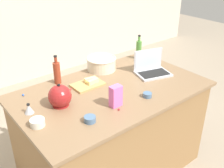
{
  "coord_description": "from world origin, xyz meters",
  "views": [
    {
      "loc": [
        -1.25,
        -1.56,
        2.0
      ],
      "look_at": [
        0.0,
        0.0,
        0.95
      ],
      "focal_mm": 42.71,
      "sensor_mm": 36.0,
      "label": 1
    }
  ],
  "objects_px": {
    "mixing_bowl_large": "(101,63)",
    "bottle_olive": "(139,49)",
    "bottle_soy": "(57,72)",
    "kitchen_timer": "(29,109)",
    "laptop": "(151,69)",
    "butter_stick_right": "(90,79)",
    "candy_bag": "(116,96)",
    "butter_stick_left": "(93,81)",
    "ramekin_wide": "(37,123)",
    "cutting_board": "(88,85)",
    "ramekin_medium": "(147,95)",
    "kettle": "(60,96)",
    "ramekin_small": "(90,119)"
  },
  "relations": [
    {
      "from": "mixing_bowl_large",
      "to": "bottle_olive",
      "type": "distance_m",
      "value": 0.49
    },
    {
      "from": "mixing_bowl_large",
      "to": "bottle_soy",
      "type": "distance_m",
      "value": 0.48
    },
    {
      "from": "mixing_bowl_large",
      "to": "kitchen_timer",
      "type": "bearing_deg",
      "value": -161.96
    },
    {
      "from": "laptop",
      "to": "butter_stick_right",
      "type": "relative_size",
      "value": 3.26
    },
    {
      "from": "candy_bag",
      "to": "butter_stick_left",
      "type": "bearing_deg",
      "value": 80.93
    },
    {
      "from": "ramekin_wide",
      "to": "kitchen_timer",
      "type": "relative_size",
      "value": 1.33
    },
    {
      "from": "bottle_soy",
      "to": "butter_stick_right",
      "type": "bearing_deg",
      "value": -39.1
    },
    {
      "from": "butter_stick_left",
      "to": "candy_bag",
      "type": "xyz_separation_m",
      "value": [
        -0.06,
        -0.39,
        0.05
      ]
    },
    {
      "from": "cutting_board",
      "to": "ramekin_medium",
      "type": "xyz_separation_m",
      "value": [
        0.27,
        -0.47,
        0.01
      ]
    },
    {
      "from": "kettle",
      "to": "ramekin_medium",
      "type": "relative_size",
      "value": 2.94
    },
    {
      "from": "laptop",
      "to": "ramekin_wide",
      "type": "relative_size",
      "value": 3.5
    },
    {
      "from": "bottle_olive",
      "to": "butter_stick_right",
      "type": "distance_m",
      "value": 0.76
    },
    {
      "from": "bottle_soy",
      "to": "ramekin_small",
      "type": "distance_m",
      "value": 0.68
    },
    {
      "from": "kitchen_timer",
      "to": "candy_bag",
      "type": "distance_m",
      "value": 0.65
    },
    {
      "from": "bottle_olive",
      "to": "ramekin_small",
      "type": "bearing_deg",
      "value": -149.46
    },
    {
      "from": "butter_stick_right",
      "to": "butter_stick_left",
      "type": "bearing_deg",
      "value": -94.49
    },
    {
      "from": "laptop",
      "to": "butter_stick_right",
      "type": "distance_m",
      "value": 0.61
    },
    {
      "from": "candy_bag",
      "to": "bottle_soy",
      "type": "bearing_deg",
      "value": 104.57
    },
    {
      "from": "kettle",
      "to": "cutting_board",
      "type": "distance_m",
      "value": 0.38
    },
    {
      "from": "cutting_board",
      "to": "butter_stick_left",
      "type": "height_order",
      "value": "butter_stick_left"
    },
    {
      "from": "cutting_board",
      "to": "ramekin_small",
      "type": "height_order",
      "value": "ramekin_small"
    },
    {
      "from": "ramekin_small",
      "to": "cutting_board",
      "type": "bearing_deg",
      "value": 57.47
    },
    {
      "from": "mixing_bowl_large",
      "to": "kitchen_timer",
      "type": "xyz_separation_m",
      "value": [
        -0.88,
        -0.29,
        -0.03
      ]
    },
    {
      "from": "mixing_bowl_large",
      "to": "ramekin_medium",
      "type": "distance_m",
      "value": 0.67
    },
    {
      "from": "cutting_board",
      "to": "candy_bag",
      "type": "bearing_deg",
      "value": -92.88
    },
    {
      "from": "bottle_soy",
      "to": "candy_bag",
      "type": "xyz_separation_m",
      "value": [
        0.16,
        -0.62,
        -0.02
      ]
    },
    {
      "from": "mixing_bowl_large",
      "to": "candy_bag",
      "type": "distance_m",
      "value": 0.69
    },
    {
      "from": "laptop",
      "to": "ramekin_small",
      "type": "height_order",
      "value": "laptop"
    },
    {
      "from": "laptop",
      "to": "bottle_olive",
      "type": "height_order",
      "value": "bottle_olive"
    },
    {
      "from": "mixing_bowl_large",
      "to": "kettle",
      "type": "distance_m",
      "value": 0.73
    },
    {
      "from": "ramekin_small",
      "to": "ramekin_wide",
      "type": "distance_m",
      "value": 0.36
    },
    {
      "from": "butter_stick_left",
      "to": "ramekin_medium",
      "type": "relative_size",
      "value": 1.52
    },
    {
      "from": "kettle",
      "to": "butter_stick_right",
      "type": "height_order",
      "value": "kettle"
    },
    {
      "from": "ramekin_small",
      "to": "candy_bag",
      "type": "bearing_deg",
      "value": 9.98
    },
    {
      "from": "butter_stick_left",
      "to": "butter_stick_right",
      "type": "height_order",
      "value": "same"
    },
    {
      "from": "bottle_olive",
      "to": "cutting_board",
      "type": "distance_m",
      "value": 0.81
    },
    {
      "from": "laptop",
      "to": "butter_stick_left",
      "type": "bearing_deg",
      "value": 165.4
    },
    {
      "from": "mixing_bowl_large",
      "to": "kettle",
      "type": "xyz_separation_m",
      "value": [
        -0.64,
        -0.34,
        0.01
      ]
    },
    {
      "from": "ramekin_wide",
      "to": "butter_stick_right",
      "type": "bearing_deg",
      "value": 24.79
    },
    {
      "from": "ramekin_medium",
      "to": "candy_bag",
      "type": "xyz_separation_m",
      "value": [
        -0.29,
        0.06,
        0.07
      ]
    },
    {
      "from": "butter_stick_right",
      "to": "kitchen_timer",
      "type": "relative_size",
      "value": 1.43
    },
    {
      "from": "bottle_olive",
      "to": "kettle",
      "type": "height_order",
      "value": "bottle_olive"
    },
    {
      "from": "bottle_olive",
      "to": "ramekin_small",
      "type": "distance_m",
      "value": 1.25
    },
    {
      "from": "ramekin_small",
      "to": "ramekin_medium",
      "type": "relative_size",
      "value": 1.16
    },
    {
      "from": "laptop",
      "to": "cutting_board",
      "type": "bearing_deg",
      "value": 164.39
    },
    {
      "from": "bottle_soy",
      "to": "bottle_olive",
      "type": "distance_m",
      "value": 0.96
    },
    {
      "from": "butter_stick_left",
      "to": "ramekin_wide",
      "type": "relative_size",
      "value": 1.07
    },
    {
      "from": "cutting_board",
      "to": "kitchen_timer",
      "type": "xyz_separation_m",
      "value": [
        -0.58,
        -0.09,
        0.03
      ]
    },
    {
      "from": "ramekin_wide",
      "to": "kitchen_timer",
      "type": "distance_m",
      "value": 0.19
    },
    {
      "from": "bottle_soy",
      "to": "kitchen_timer",
      "type": "distance_m",
      "value": 0.5
    }
  ]
}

